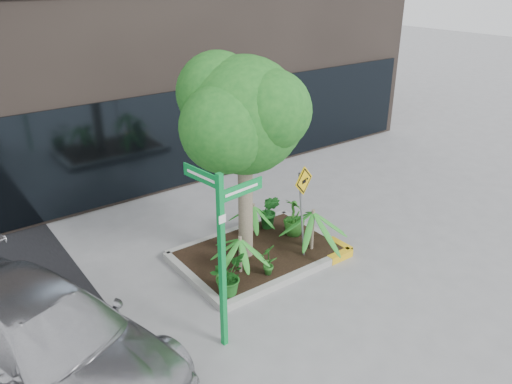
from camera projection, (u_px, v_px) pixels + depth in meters
ground at (260, 266)px, 10.21m from camera, size 80.00×80.00×0.00m
planter at (261, 252)px, 10.49m from camera, size 3.35×2.36×0.15m
tree at (244, 116)px, 9.15m from camera, size 2.83×2.51×4.24m
palm_front at (313, 212)px, 10.20m from camera, size 1.03×1.03×1.14m
palm_left at (240, 239)px, 9.46m from camera, size 0.87×0.87×0.97m
palm_back at (253, 206)px, 11.04m from camera, size 0.73×0.73×0.82m
parked_car at (46, 339)px, 7.17m from camera, size 3.52×5.26×1.41m
shrub_a at (227, 276)px, 8.97m from camera, size 0.92×0.92×0.73m
shrub_b at (294, 217)px, 10.95m from camera, size 0.53×0.53×0.85m
shrub_c at (268, 259)px, 9.55m from camera, size 0.47×0.47×0.65m
shrub_d at (270, 211)px, 11.22m from camera, size 0.64×0.64×0.83m
street_sign_post at (222, 242)px, 7.42m from camera, size 0.93×0.87×2.98m
cattle_sign at (303, 196)px, 9.81m from camera, size 0.58×0.23×1.95m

